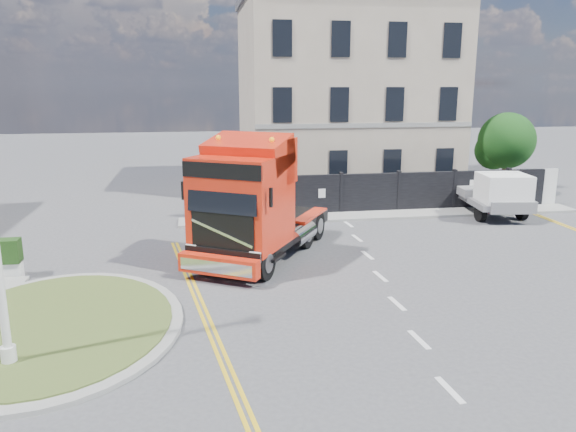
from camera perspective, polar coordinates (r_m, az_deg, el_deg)
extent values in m
plane|color=#424244|center=(19.07, 0.49, -6.25)|extent=(120.00, 120.00, 0.00)
cylinder|color=gray|center=(16.48, -22.70, -10.36)|extent=(6.80, 6.80, 0.12)
cylinder|color=#3A4E1F|center=(16.45, -22.72, -10.11)|extent=(6.20, 6.20, 0.05)
cube|color=black|center=(28.72, 9.26, 2.33)|extent=(18.00, 0.25, 2.00)
cube|color=silver|center=(32.43, 23.66, 2.63)|extent=(2.60, 0.12, 2.00)
cube|color=#B3A58E|center=(35.40, 5.62, 11.83)|extent=(12.00, 10.00, 11.00)
cylinder|color=#382619|center=(34.91, 21.05, 3.89)|extent=(0.24, 0.24, 2.40)
sphere|color=black|center=(34.67, 21.33, 7.15)|extent=(3.20, 3.20, 3.20)
sphere|color=black|center=(34.82, 20.20, 6.27)|extent=(2.20, 2.20, 2.20)
cube|color=gray|center=(28.08, 9.76, 0.10)|extent=(20.00, 1.60, 0.12)
cube|color=black|center=(21.62, -2.30, -1.54)|extent=(6.04, 7.53, 0.51)
cube|color=red|center=(19.51, -4.69, 1.57)|extent=(3.94, 3.97, 3.17)
cube|color=red|center=(20.35, -3.28, 5.80)|extent=(2.95, 2.33, 1.58)
cube|color=black|center=(18.16, -6.73, 2.10)|extent=(2.17, 1.34, 1.19)
cube|color=red|center=(18.43, -7.07, -5.02)|extent=(2.63, 1.79, 0.62)
cylinder|color=black|center=(19.77, -8.93, -3.91)|extent=(0.91, 1.19, 1.18)
cylinder|color=gray|center=(19.77, -8.93, -3.91)|extent=(0.68, 0.76, 0.65)
cylinder|color=black|center=(18.69, -2.43, -4.77)|extent=(0.91, 1.19, 1.18)
cylinder|color=gray|center=(18.69, -2.43, -4.77)|extent=(0.68, 0.76, 0.65)
cylinder|color=black|center=(23.17, -3.93, -1.21)|extent=(0.91, 1.19, 1.18)
cylinder|color=gray|center=(23.17, -3.93, -1.21)|extent=(0.68, 0.76, 0.65)
cylinder|color=black|center=(22.26, 1.76, -1.79)|extent=(0.91, 1.19, 1.18)
cylinder|color=gray|center=(22.26, 1.76, -1.79)|extent=(0.68, 0.76, 0.65)
cylinder|color=black|center=(24.37, -2.56, -0.46)|extent=(0.91, 1.19, 1.18)
cylinder|color=gray|center=(24.37, -2.56, -0.46)|extent=(0.68, 0.76, 0.65)
cylinder|color=black|center=(23.50, 2.89, -0.98)|extent=(0.91, 1.19, 1.18)
cylinder|color=gray|center=(23.50, 2.89, -0.98)|extent=(0.68, 0.76, 0.65)
cube|color=slate|center=(29.93, 19.32, 1.78)|extent=(2.82, 5.62, 0.28)
cube|color=white|center=(28.37, 21.03, 2.54)|extent=(2.38, 2.28, 1.46)
cylinder|color=black|center=(28.06, 18.96, 0.25)|extent=(0.28, 0.78, 0.78)
cylinder|color=black|center=(29.13, 22.66, 0.40)|extent=(0.28, 0.78, 0.78)
cylinder|color=black|center=(30.99, 16.06, 1.64)|extent=(0.28, 0.78, 0.78)
cylinder|color=black|center=(31.96, 19.52, 1.74)|extent=(0.28, 0.78, 0.78)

